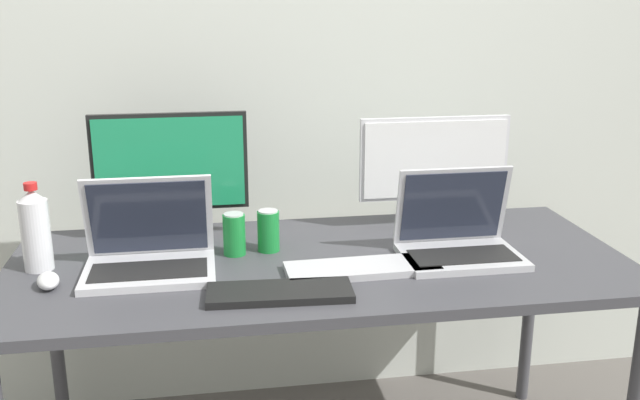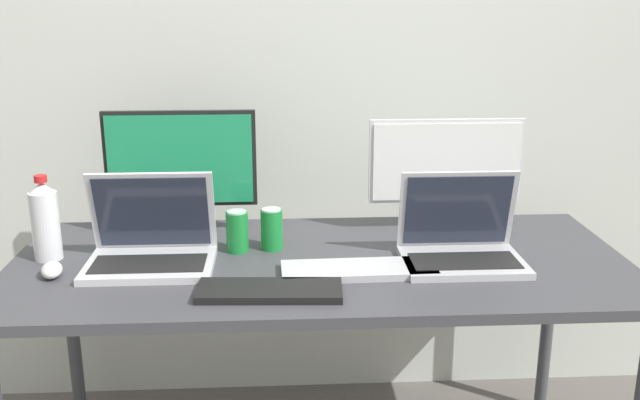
{
  "view_description": "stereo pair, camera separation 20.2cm",
  "coord_description": "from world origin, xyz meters",
  "px_view_note": "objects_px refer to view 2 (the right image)",
  "views": [
    {
      "loc": [
        -0.31,
        -1.92,
        1.49
      ],
      "look_at": [
        0.0,
        0.0,
        0.92
      ],
      "focal_mm": 40.0,
      "sensor_mm": 36.0,
      "label": 1
    },
    {
      "loc": [
        -0.11,
        -1.94,
        1.49
      ],
      "look_at": [
        0.0,
        0.0,
        0.92
      ],
      "focal_mm": 40.0,
      "sensor_mm": 36.0,
      "label": 2
    }
  ],
  "objects_px": {
    "monitor_center": "(446,172)",
    "soda_can_near_keyboard": "(272,229)",
    "laptop_secondary": "(461,242)",
    "laptop_silver": "(151,244)",
    "monitor_left": "(181,166)",
    "keyboard_main": "(359,270)",
    "work_desk": "(320,278)",
    "soda_can_by_laptop": "(237,231)",
    "water_bottle": "(45,221)",
    "mouse_by_keyboard": "(52,270)",
    "keyboard_aux": "(270,291)"
  },
  "relations": [
    {
      "from": "monitor_center",
      "to": "mouse_by_keyboard",
      "type": "bearing_deg",
      "value": -163.62
    },
    {
      "from": "work_desk",
      "to": "soda_can_by_laptop",
      "type": "distance_m",
      "value": 0.28
    },
    {
      "from": "soda_can_near_keyboard",
      "to": "soda_can_by_laptop",
      "type": "height_order",
      "value": "same"
    },
    {
      "from": "laptop_silver",
      "to": "soda_can_by_laptop",
      "type": "relative_size",
      "value": 2.82
    },
    {
      "from": "mouse_by_keyboard",
      "to": "soda_can_near_keyboard",
      "type": "bearing_deg",
      "value": 4.73
    },
    {
      "from": "keyboard_main",
      "to": "soda_can_near_keyboard",
      "type": "bearing_deg",
      "value": 136.99
    },
    {
      "from": "laptop_silver",
      "to": "monitor_center",
      "type": "bearing_deg",
      "value": 16.1
    },
    {
      "from": "work_desk",
      "to": "laptop_secondary",
      "type": "distance_m",
      "value": 0.42
    },
    {
      "from": "monitor_left",
      "to": "water_bottle",
      "type": "distance_m",
      "value": 0.44
    },
    {
      "from": "laptop_secondary",
      "to": "keyboard_main",
      "type": "relative_size",
      "value": 0.8
    },
    {
      "from": "monitor_left",
      "to": "laptop_silver",
      "type": "height_order",
      "value": "monitor_left"
    },
    {
      "from": "keyboard_aux",
      "to": "laptop_silver",
      "type": "bearing_deg",
      "value": 148.3
    },
    {
      "from": "laptop_silver",
      "to": "soda_can_by_laptop",
      "type": "distance_m",
      "value": 0.26
    },
    {
      "from": "laptop_secondary",
      "to": "soda_can_by_laptop",
      "type": "distance_m",
      "value": 0.66
    },
    {
      "from": "keyboard_aux",
      "to": "soda_can_near_keyboard",
      "type": "xyz_separation_m",
      "value": [
        0.0,
        0.34,
        0.05
      ]
    },
    {
      "from": "monitor_left",
      "to": "laptop_silver",
      "type": "distance_m",
      "value": 0.33
    },
    {
      "from": "laptop_secondary",
      "to": "water_bottle",
      "type": "height_order",
      "value": "laptop_secondary"
    },
    {
      "from": "keyboard_aux",
      "to": "soda_can_near_keyboard",
      "type": "bearing_deg",
      "value": 92.43
    },
    {
      "from": "laptop_silver",
      "to": "soda_can_near_keyboard",
      "type": "distance_m",
      "value": 0.36
    },
    {
      "from": "soda_can_by_laptop",
      "to": "water_bottle",
      "type": "bearing_deg",
      "value": -176.71
    },
    {
      "from": "mouse_by_keyboard",
      "to": "soda_can_by_laptop",
      "type": "xyz_separation_m",
      "value": [
        0.5,
        0.17,
        0.04
      ]
    },
    {
      "from": "keyboard_main",
      "to": "water_bottle",
      "type": "relative_size",
      "value": 1.7
    },
    {
      "from": "mouse_by_keyboard",
      "to": "keyboard_main",
      "type": "bearing_deg",
      "value": -14.4
    },
    {
      "from": "soda_can_near_keyboard",
      "to": "monitor_left",
      "type": "bearing_deg",
      "value": 149.0
    },
    {
      "from": "soda_can_by_laptop",
      "to": "mouse_by_keyboard",
      "type": "bearing_deg",
      "value": -160.82
    },
    {
      "from": "soda_can_by_laptop",
      "to": "laptop_silver",
      "type": "bearing_deg",
      "value": -158.87
    },
    {
      "from": "laptop_silver",
      "to": "keyboard_main",
      "type": "height_order",
      "value": "laptop_silver"
    },
    {
      "from": "monitor_left",
      "to": "laptop_silver",
      "type": "bearing_deg",
      "value": -101.38
    },
    {
      "from": "laptop_secondary",
      "to": "soda_can_by_laptop",
      "type": "xyz_separation_m",
      "value": [
        -0.65,
        0.12,
        0.0
      ]
    },
    {
      "from": "soda_can_near_keyboard",
      "to": "water_bottle",
      "type": "bearing_deg",
      "value": -175.82
    },
    {
      "from": "soda_can_by_laptop",
      "to": "laptop_secondary",
      "type": "bearing_deg",
      "value": -10.5
    },
    {
      "from": "water_bottle",
      "to": "soda_can_near_keyboard",
      "type": "distance_m",
      "value": 0.65
    },
    {
      "from": "mouse_by_keyboard",
      "to": "water_bottle",
      "type": "distance_m",
      "value": 0.18
    },
    {
      "from": "work_desk",
      "to": "soda_can_by_laptop",
      "type": "bearing_deg",
      "value": 161.22
    },
    {
      "from": "soda_can_near_keyboard",
      "to": "laptop_secondary",
      "type": "bearing_deg",
      "value": -14.02
    },
    {
      "from": "work_desk",
      "to": "water_bottle",
      "type": "xyz_separation_m",
      "value": [
        -0.79,
        0.05,
        0.17
      ]
    },
    {
      "from": "keyboard_main",
      "to": "mouse_by_keyboard",
      "type": "height_order",
      "value": "mouse_by_keyboard"
    },
    {
      "from": "monitor_center",
      "to": "soda_can_near_keyboard",
      "type": "distance_m",
      "value": 0.59
    },
    {
      "from": "work_desk",
      "to": "soda_can_near_keyboard",
      "type": "xyz_separation_m",
      "value": [
        -0.14,
        0.1,
        0.12
      ]
    },
    {
      "from": "monitor_left",
      "to": "keyboard_main",
      "type": "distance_m",
      "value": 0.68
    },
    {
      "from": "monitor_center",
      "to": "laptop_silver",
      "type": "bearing_deg",
      "value": -163.9
    },
    {
      "from": "work_desk",
      "to": "monitor_center",
      "type": "bearing_deg",
      "value": 30.89
    },
    {
      "from": "monitor_left",
      "to": "soda_can_near_keyboard",
      "type": "relative_size",
      "value": 3.78
    },
    {
      "from": "work_desk",
      "to": "keyboard_main",
      "type": "relative_size",
      "value": 4.2
    },
    {
      "from": "laptop_secondary",
      "to": "laptop_silver",
      "type": "bearing_deg",
      "value": 178.22
    },
    {
      "from": "laptop_secondary",
      "to": "keyboard_aux",
      "type": "height_order",
      "value": "laptop_secondary"
    },
    {
      "from": "laptop_secondary",
      "to": "soda_can_near_keyboard",
      "type": "height_order",
      "value": "laptop_secondary"
    },
    {
      "from": "monitor_center",
      "to": "laptop_secondary",
      "type": "distance_m",
      "value": 0.32
    },
    {
      "from": "monitor_center",
      "to": "soda_can_near_keyboard",
      "type": "xyz_separation_m",
      "value": [
        -0.56,
        -0.15,
        -0.13
      ]
    },
    {
      "from": "monitor_center",
      "to": "monitor_left",
      "type": "bearing_deg",
      "value": 178.66
    }
  ]
}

